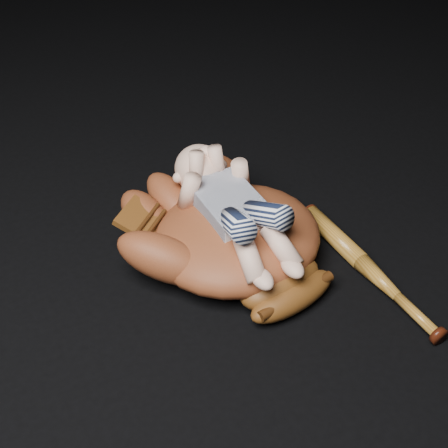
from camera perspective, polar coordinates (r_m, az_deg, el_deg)
The scene contains 3 objects.
baseball_glove at distance 1.21m, azimuth 1.17°, elevation -0.59°, with size 0.42×0.48×0.15m, color maroon, non-canonical shape.
newborn_baby at distance 1.17m, azimuth 1.18°, elevation 1.51°, with size 0.18×0.38×0.16m, color beige, non-canonical shape.
baseball_bat at distance 1.24m, azimuth 13.08°, elevation -4.01°, with size 0.04×0.40×0.04m, color #98611D, non-canonical shape.
Camera 1 is at (-0.53, -0.66, 0.85)m, focal length 50.00 mm.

